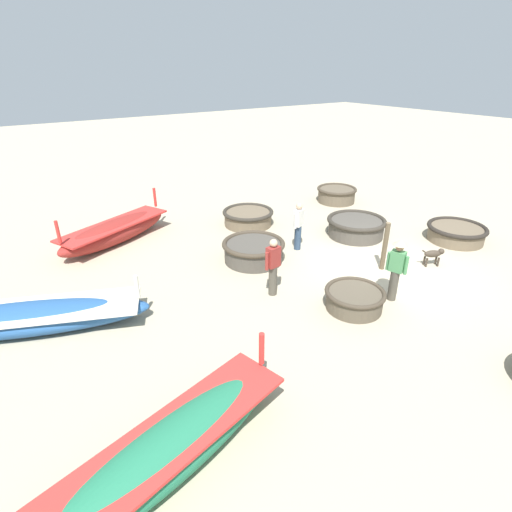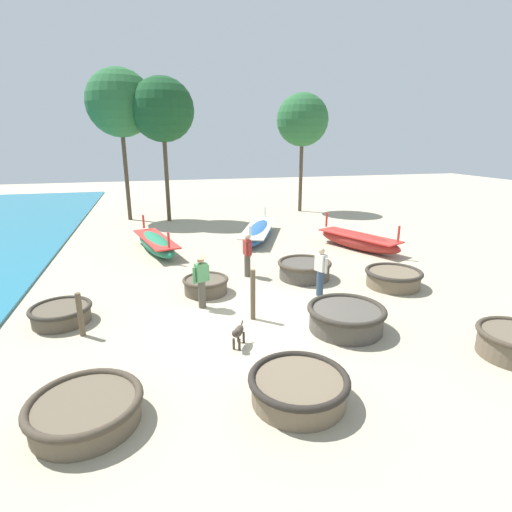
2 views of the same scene
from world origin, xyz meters
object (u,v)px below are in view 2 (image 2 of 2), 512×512
at_px(coracle_beside_post, 304,269).
at_px(tree_left_mid, 302,120).
at_px(long_boat_white_hull, 359,241).
at_px(fisherman_hauling, 321,270).
at_px(coracle_center, 85,409).
at_px(dog, 238,333).
at_px(fisherman_standing_left, 201,277).
at_px(coracle_tilted, 61,313).
at_px(coracle_upturned, 393,277).
at_px(coracle_weathered, 346,317).
at_px(mooring_post_inland, 253,295).
at_px(long_boat_red_hull, 156,243).
at_px(long_boat_green_hull, 258,231).
at_px(fisherman_by_coracle, 247,254).
at_px(tree_rightmost, 163,110).
at_px(mooring_post_mid_beach, 80,315).
at_px(coracle_nearest, 299,387).
at_px(tree_center, 120,103).
at_px(coracle_front_right, 206,285).

height_order(coracle_beside_post, tree_left_mid, tree_left_mid).
relative_size(long_boat_white_hull, fisherman_hauling, 2.75).
relative_size(coracle_beside_post, coracle_center, 0.96).
bearing_deg(dog, long_boat_white_hull, 45.44).
height_order(fisherman_standing_left, fisherman_hauling, fisherman_standing_left).
distance_m(coracle_tilted, coracle_upturned, 10.30).
relative_size(coracle_weathered, mooring_post_inland, 1.41).
distance_m(long_boat_red_hull, dog, 9.35).
distance_m(coracle_center, long_boat_white_hull, 13.79).
xyz_separation_m(coracle_center, coracle_upturned, (9.09, 4.61, 0.03)).
xyz_separation_m(coracle_upturned, long_boat_green_hull, (-2.59, 7.84, 0.02)).
bearing_deg(fisherman_by_coracle, coracle_beside_post, -20.34).
xyz_separation_m(long_boat_red_hull, fisherman_by_coracle, (3.13, -4.27, 0.46)).
relative_size(long_boat_red_hull, fisherman_standing_left, 2.78).
bearing_deg(coracle_beside_post, tree_rightmost, 108.98).
xyz_separation_m(long_boat_red_hull, mooring_post_inland, (2.43, -7.79, 0.35)).
bearing_deg(mooring_post_mid_beach, tree_rightmost, 78.63).
height_order(coracle_weathered, long_boat_white_hull, long_boat_white_hull).
bearing_deg(coracle_tilted, fisherman_by_coracle, 22.48).
distance_m(coracle_weathered, long_boat_red_hull, 10.14).
xyz_separation_m(coracle_upturned, fisherman_standing_left, (-6.47, -0.11, 0.64)).
relative_size(mooring_post_inland, mooring_post_mid_beach, 1.26).
height_order(mooring_post_inland, tree_left_mid, tree_left_mid).
relative_size(coracle_nearest, long_boat_white_hull, 0.45).
height_order(long_boat_red_hull, tree_center, tree_center).
bearing_deg(mooring_post_mid_beach, coracle_nearest, -41.70).
xyz_separation_m(coracle_center, coracle_tilted, (-1.21, 4.48, -0.02)).
relative_size(dog, mooring_post_mid_beach, 0.54).
relative_size(tree_left_mid, tree_center, 0.88).
relative_size(coracle_upturned, dog, 3.06).
bearing_deg(coracle_weathered, tree_center, 109.53).
distance_m(long_boat_green_hull, tree_rightmost, 9.24).
distance_m(long_boat_white_hull, fisherman_by_coracle, 6.18).
relative_size(long_boat_green_hull, long_boat_red_hull, 1.20).
relative_size(fisherman_by_coracle, mooring_post_inland, 1.09).
bearing_deg(mooring_post_inland, tree_rightmost, 95.79).
distance_m(tree_left_mid, tree_center, 11.26).
distance_m(coracle_beside_post, coracle_center, 8.94).
height_order(fisherman_standing_left, tree_center, tree_center).
distance_m(fisherman_by_coracle, mooring_post_mid_beach, 6.12).
height_order(coracle_nearest, mooring_post_inland, mooring_post_inland).
xyz_separation_m(coracle_front_right, mooring_post_inland, (0.99, -2.27, 0.44)).
bearing_deg(coracle_upturned, fisherman_standing_left, -179.05).
bearing_deg(coracle_tilted, long_boat_red_hull, 68.31).
xyz_separation_m(coracle_tilted, long_boat_red_hull, (2.65, 6.66, 0.11)).
xyz_separation_m(long_boat_red_hull, fisherman_standing_left, (1.18, -6.63, 0.58)).
relative_size(long_boat_green_hull, fisherman_hauling, 3.55).
height_order(coracle_upturned, tree_center, tree_center).
xyz_separation_m(coracle_upturned, dog, (-5.94, -2.67, 0.06)).
height_order(fisherman_standing_left, mooring_post_mid_beach, fisherman_standing_left).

